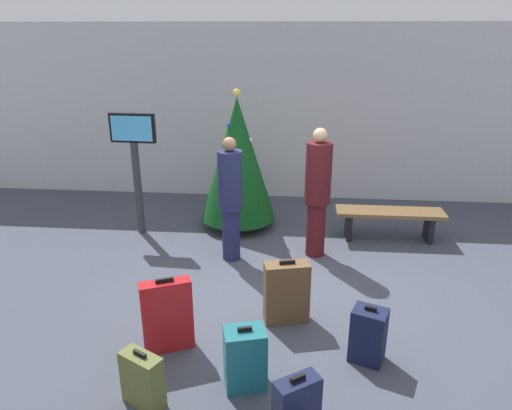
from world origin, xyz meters
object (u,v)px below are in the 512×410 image
traveller_0 (318,191)px  suitcase_5 (297,407)px  holiday_tree (238,159)px  suitcase_1 (245,358)px  suitcase_0 (286,292)px  suitcase_3 (368,335)px  flight_info_kiosk (135,155)px  suitcase_2 (167,316)px  waiting_bench (389,217)px  traveller_1 (230,197)px  suitcase_4 (142,380)px

traveller_0 → suitcase_5: (-0.25, -3.34, -0.73)m
holiday_tree → suitcase_1: 3.92m
suitcase_0 → suitcase_3: suitcase_0 is taller
suitcase_5 → holiday_tree: bearing=103.3°
suitcase_1 → suitcase_5: 0.71m
flight_info_kiosk → suitcase_2: bearing=-67.0°
waiting_bench → suitcase_2: (-2.75, -3.00, 0.03)m
waiting_bench → suitcase_2: suitcase_2 is taller
flight_info_kiosk → suitcase_0: size_ratio=2.55×
traveller_0 → suitcase_5: 3.42m
traveller_0 → suitcase_2: size_ratio=2.28×
holiday_tree → waiting_bench: 2.58m
traveller_1 → suitcase_2: 2.21m
suitcase_4 → suitcase_3: bearing=20.8°
suitcase_0 → suitcase_5: bearing=-85.4°
suitcase_5 → suitcase_2: bearing=143.4°
suitcase_1 → holiday_tree: bearing=98.0°
traveller_1 → suitcase_3: 2.77m
traveller_0 → suitcase_2: (-1.58, -2.35, -0.60)m
suitcase_4 → suitcase_0: bearing=48.8°
suitcase_2 → suitcase_5: bearing=-36.6°
flight_info_kiosk → suitcase_2: flight_info_kiosk is taller
holiday_tree → traveller_1: holiday_tree is taller
waiting_bench → suitcase_1: suitcase_1 is taller
traveller_0 → suitcase_1: bearing=-104.4°
suitcase_0 → suitcase_3: 1.03m
holiday_tree → flight_info_kiosk: holiday_tree is taller
suitcase_4 → holiday_tree: bearing=85.3°
flight_info_kiosk → suitcase_1: 4.10m
suitcase_0 → suitcase_4: (-1.22, -1.39, -0.11)m
traveller_1 → suitcase_1: (0.49, -2.58, -0.65)m
suitcase_3 → suitcase_4: (-2.05, -0.78, -0.03)m
flight_info_kiosk → waiting_bench: (3.98, 0.09, -0.94)m
traveller_1 → suitcase_0: (0.84, -1.49, -0.58)m
suitcase_0 → suitcase_3: size_ratio=1.24×
holiday_tree → suitcase_2: size_ratio=2.75×
traveller_0 → holiday_tree: bearing=142.3°
suitcase_3 → suitcase_5: (-0.70, -0.99, -0.02)m
suitcase_2 → flight_info_kiosk: bearing=113.0°
traveller_1 → suitcase_5: size_ratio=3.11×
flight_info_kiosk → traveller_0: 2.89m
flight_info_kiosk → suitcase_2: (1.24, -2.92, -0.91)m
waiting_bench → flight_info_kiosk: bearing=-178.7°
traveller_1 → suitcase_4: 2.99m
flight_info_kiosk → suitcase_4: size_ratio=3.53×
suitcase_0 → suitcase_1: (-0.35, -1.08, -0.06)m
flight_info_kiosk → suitcase_1: flight_info_kiosk is taller
flight_info_kiosk → suitcase_2: 3.30m
traveller_1 → suitcase_1: 2.70m
suitcase_0 → suitcase_1: suitcase_0 is taller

